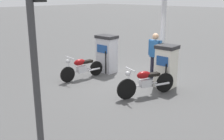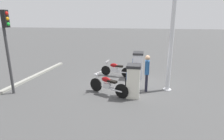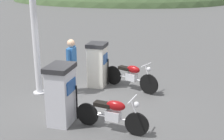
{
  "view_description": "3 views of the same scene",
  "coord_description": "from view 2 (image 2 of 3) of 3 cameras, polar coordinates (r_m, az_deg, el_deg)",
  "views": [
    {
      "loc": [
        7.59,
        6.0,
        3.15
      ],
      "look_at": [
        1.45,
        0.47,
        0.8
      ],
      "focal_mm": 42.99,
      "sensor_mm": 36.0,
      "label": 1
    },
    {
      "loc": [
        -0.91,
        9.04,
        3.37
      ],
      "look_at": [
        1.06,
        -0.47,
        0.65
      ],
      "focal_mm": 29.24,
      "sensor_mm": 36.0,
      "label": 2
    },
    {
      "loc": [
        2.86,
        -7.76,
        3.63
      ],
      "look_at": [
        0.71,
        -0.3,
        1.17
      ],
      "focal_mm": 48.13,
      "sensor_mm": 36.0,
      "label": 3
    }
  ],
  "objects": [
    {
      "name": "fuel_pump_near",
      "position": [
        10.78,
        8.06,
        1.58
      ],
      "size": [
        0.64,
        0.84,
        1.54
      ],
      "color": "silver",
      "rests_on": "ground"
    },
    {
      "name": "motorcycle_far_pump",
      "position": [
        8.37,
        -1.39,
        -4.6
      ],
      "size": [
        1.96,
        0.94,
        0.97
      ],
      "color": "black",
      "rests_on": "ground"
    },
    {
      "name": "ground_plane",
      "position": [
        9.69,
        5.59,
        -4.8
      ],
      "size": [
        120.0,
        120.0,
        0.0
      ],
      "primitive_type": "plane",
      "color": "#4C4C4C"
    },
    {
      "name": "road_edge_kerb",
      "position": [
        11.73,
        -23.8,
        -2.14
      ],
      "size": [
        0.33,
        7.25,
        0.12
      ],
      "color": "#9E9E93",
      "rests_on": "ground"
    },
    {
      "name": "attendant_person",
      "position": [
        8.79,
        10.88,
        -0.19
      ],
      "size": [
        0.24,
        0.57,
        1.75
      ],
      "color": "#1E1E2D",
      "rests_on": "ground"
    },
    {
      "name": "fuel_pump_far",
      "position": [
        8.09,
        6.69,
        -3.33
      ],
      "size": [
        0.65,
        0.68,
        1.49
      ],
      "color": "silver",
      "rests_on": "ground"
    },
    {
      "name": "roadside_traffic_light",
      "position": [
        9.22,
        -30.03,
        8.52
      ],
      "size": [
        0.38,
        0.24,
        3.75
      ],
      "color": "#38383A",
      "rests_on": "ground"
    },
    {
      "name": "canopy_support_pole",
      "position": [
        8.91,
        17.98,
        7.63
      ],
      "size": [
        0.4,
        0.4,
        4.65
      ],
      "color": "silver",
      "rests_on": "ground"
    },
    {
      "name": "motorcycle_near_pump",
      "position": [
        11.06,
        1.03,
        0.36
      ],
      "size": [
        1.89,
        0.61,
        0.93
      ],
      "color": "black",
      "rests_on": "ground"
    }
  ]
}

